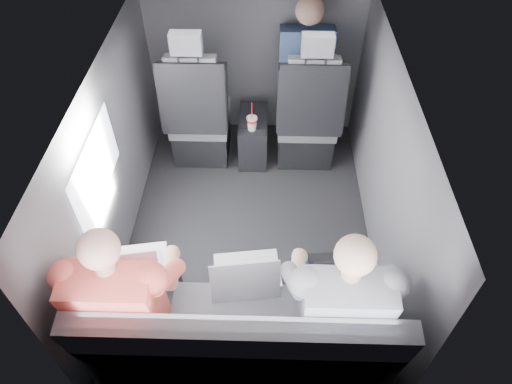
{
  "coord_description": "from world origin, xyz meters",
  "views": [
    {
      "loc": [
        0.11,
        -2.22,
        2.73
      ],
      "look_at": [
        0.05,
        -0.05,
        0.47
      ],
      "focal_mm": 32.0,
      "sensor_mm": 36.0,
      "label": 1
    }
  ],
  "objects_px": {
    "laptop_black": "(340,272)",
    "passenger_front_right": "(305,67)",
    "rear_bench": "(242,342)",
    "laptop_white": "(136,264)",
    "soda_cup": "(252,123)",
    "passenger_rear_left": "(129,293)",
    "front_seat_left": "(199,120)",
    "passenger_rear_right": "(337,299)",
    "center_console": "(253,136)",
    "front_seat_right": "(307,122)",
    "laptop_silver": "(246,274)"
  },
  "relations": [
    {
      "from": "front_seat_left",
      "to": "passenger_rear_right",
      "type": "height_order",
      "value": "front_seat_left"
    },
    {
      "from": "front_seat_left",
      "to": "front_seat_right",
      "type": "distance_m",
      "value": 0.9
    },
    {
      "from": "front_seat_right",
      "to": "soda_cup",
      "type": "height_order",
      "value": "front_seat_right"
    },
    {
      "from": "passenger_front_right",
      "to": "passenger_rear_left",
      "type": "bearing_deg",
      "value": -116.06
    },
    {
      "from": "passenger_rear_left",
      "to": "soda_cup",
      "type": "bearing_deg",
      "value": 70.84
    },
    {
      "from": "center_console",
      "to": "laptop_white",
      "type": "height_order",
      "value": "laptop_white"
    },
    {
      "from": "passenger_rear_left",
      "to": "passenger_rear_right",
      "type": "distance_m",
      "value": 1.09
    },
    {
      "from": "passenger_front_right",
      "to": "center_console",
      "type": "bearing_deg",
      "value": -152.44
    },
    {
      "from": "front_seat_left",
      "to": "rear_bench",
      "type": "relative_size",
      "value": 0.79
    },
    {
      "from": "rear_bench",
      "to": "passenger_rear_right",
      "type": "xyz_separation_m",
      "value": [
        0.5,
        0.09,
        0.33
      ]
    },
    {
      "from": "laptop_silver",
      "to": "laptop_black",
      "type": "distance_m",
      "value": 0.51
    },
    {
      "from": "passenger_rear_left",
      "to": "passenger_front_right",
      "type": "distance_m",
      "value": 2.3
    },
    {
      "from": "rear_bench",
      "to": "passenger_rear_right",
      "type": "bearing_deg",
      "value": 10.81
    },
    {
      "from": "passenger_rear_right",
      "to": "passenger_rear_left",
      "type": "bearing_deg",
      "value": -180.0
    },
    {
      "from": "soda_cup",
      "to": "passenger_front_right",
      "type": "bearing_deg",
      "value": 41.46
    },
    {
      "from": "center_console",
      "to": "passenger_front_right",
      "type": "bearing_deg",
      "value": 27.56
    },
    {
      "from": "laptop_white",
      "to": "passenger_rear_left",
      "type": "height_order",
      "value": "passenger_rear_left"
    },
    {
      "from": "rear_bench",
      "to": "soda_cup",
      "type": "height_order",
      "value": "rear_bench"
    },
    {
      "from": "rear_bench",
      "to": "laptop_white",
      "type": "relative_size",
      "value": 4.63
    },
    {
      "from": "rear_bench",
      "to": "laptop_silver",
      "type": "xyz_separation_m",
      "value": [
        0.02,
        0.23,
        0.33
      ]
    },
    {
      "from": "front_seat_left",
      "to": "center_console",
      "type": "distance_m",
      "value": 0.49
    },
    {
      "from": "rear_bench",
      "to": "passenger_rear_left",
      "type": "relative_size",
      "value": 1.27
    },
    {
      "from": "center_console",
      "to": "laptop_black",
      "type": "height_order",
      "value": "laptop_black"
    },
    {
      "from": "front_seat_right",
      "to": "passenger_front_right",
      "type": "xyz_separation_m",
      "value": [
        -0.03,
        0.26,
        0.36
      ]
    },
    {
      "from": "passenger_front_right",
      "to": "passenger_rear_right",
      "type": "bearing_deg",
      "value": -87.83
    },
    {
      "from": "front_seat_left",
      "to": "passenger_rear_right",
      "type": "distance_m",
      "value": 2.05
    },
    {
      "from": "front_seat_right",
      "to": "passenger_rear_left",
      "type": "relative_size",
      "value": 1.0
    },
    {
      "from": "soda_cup",
      "to": "passenger_rear_left",
      "type": "distance_m",
      "value": 1.8
    },
    {
      "from": "soda_cup",
      "to": "passenger_rear_right",
      "type": "distance_m",
      "value": 1.77
    },
    {
      "from": "laptop_white",
      "to": "passenger_rear_left",
      "type": "xyz_separation_m",
      "value": [
        0.01,
        -0.19,
        0.01
      ]
    },
    {
      "from": "center_console",
      "to": "passenger_front_right",
      "type": "xyz_separation_m",
      "value": [
        0.42,
        0.22,
        0.56
      ]
    },
    {
      "from": "front_seat_right",
      "to": "laptop_silver",
      "type": "relative_size",
      "value": 3.21
    },
    {
      "from": "front_seat_right",
      "to": "passenger_front_right",
      "type": "relative_size",
      "value": 1.39
    },
    {
      "from": "soda_cup",
      "to": "rear_bench",
      "type": "bearing_deg",
      "value": -89.87
    },
    {
      "from": "laptop_black",
      "to": "front_seat_right",
      "type": "bearing_deg",
      "value": 92.77
    },
    {
      "from": "passenger_rear_right",
      "to": "rear_bench",
      "type": "bearing_deg",
      "value": -169.19
    },
    {
      "from": "front_seat_left",
      "to": "rear_bench",
      "type": "xyz_separation_m",
      "value": [
        0.45,
        -1.9,
        -0.09
      ]
    },
    {
      "from": "front_seat_right",
      "to": "laptop_white",
      "type": "bearing_deg",
      "value": -123.03
    },
    {
      "from": "soda_cup",
      "to": "laptop_black",
      "type": "xyz_separation_m",
      "value": [
        0.53,
        -1.52,
        0.16
      ]
    },
    {
      "from": "passenger_rear_right",
      "to": "laptop_white",
      "type": "bearing_deg",
      "value": 170.01
    },
    {
      "from": "laptop_black",
      "to": "passenger_front_right",
      "type": "height_order",
      "value": "passenger_front_right"
    },
    {
      "from": "laptop_silver",
      "to": "passenger_rear_right",
      "type": "relative_size",
      "value": 0.31
    },
    {
      "from": "laptop_black",
      "to": "passenger_front_right",
      "type": "relative_size",
      "value": 0.36
    },
    {
      "from": "center_console",
      "to": "passenger_rear_left",
      "type": "xyz_separation_m",
      "value": [
        -0.59,
        -1.85,
        0.44
      ]
    },
    {
      "from": "center_console",
      "to": "front_seat_right",
      "type": "bearing_deg",
      "value": -5.07
    },
    {
      "from": "soda_cup",
      "to": "laptop_white",
      "type": "relative_size",
      "value": 0.76
    },
    {
      "from": "soda_cup",
      "to": "passenger_rear_left",
      "type": "relative_size",
      "value": 0.21
    },
    {
      "from": "passenger_rear_left",
      "to": "passenger_front_right",
      "type": "relative_size",
      "value": 1.38
    },
    {
      "from": "laptop_silver",
      "to": "rear_bench",
      "type": "bearing_deg",
      "value": -94.6
    },
    {
      "from": "front_seat_left",
      "to": "laptop_white",
      "type": "height_order",
      "value": "front_seat_left"
    }
  ]
}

